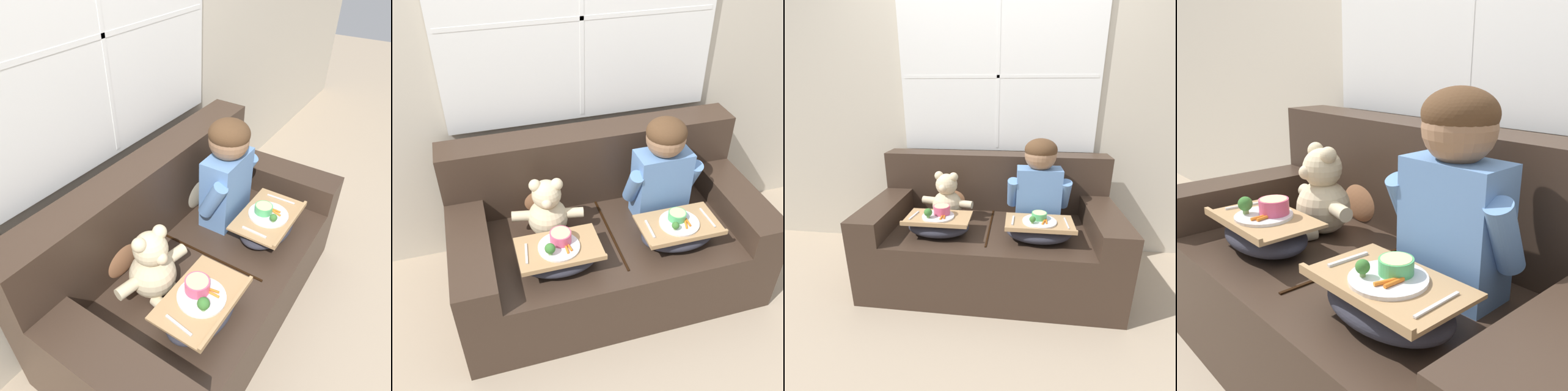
{
  "view_description": "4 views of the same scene",
  "coord_description": "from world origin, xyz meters",
  "views": [
    {
      "loc": [
        -1.26,
        -0.8,
        1.97
      ],
      "look_at": [
        0.14,
        0.14,
        0.71
      ],
      "focal_mm": 35.0,
      "sensor_mm": 36.0,
      "label": 1
    },
    {
      "loc": [
        -0.68,
        -1.93,
        2.27
      ],
      "look_at": [
        -0.11,
        0.03,
        0.71
      ],
      "focal_mm": 42.0,
      "sensor_mm": 36.0,
      "label": 2
    },
    {
      "loc": [
        0.18,
        -2.1,
        1.44
      ],
      "look_at": [
        -0.09,
        0.09,
        0.66
      ],
      "focal_mm": 28.0,
      "sensor_mm": 36.0,
      "label": 3
    },
    {
      "loc": [
        1.16,
        -1.0,
        1.19
      ],
      "look_at": [
        -0.13,
        0.14,
        0.66
      ],
      "focal_mm": 42.0,
      "sensor_mm": 36.0,
      "label": 4
    }
  ],
  "objects": [
    {
      "name": "ground_plane",
      "position": [
        0.0,
        0.0,
        0.0
      ],
      "size": [
        14.0,
        14.0,
        0.0
      ],
      "primitive_type": "plane",
      "color": "tan"
    },
    {
      "name": "couch",
      "position": [
        0.0,
        0.06,
        0.34
      ],
      "size": [
        1.82,
        0.95,
        0.93
      ],
      "color": "#38281E",
      "rests_on": "ground_plane"
    },
    {
      "name": "throw_pillow_behind_teddy",
      "position": [
        -0.34,
        0.3,
        0.62
      ],
      "size": [
        0.32,
        0.15,
        0.33
      ],
      "color": "#B2754C",
      "rests_on": "couch"
    },
    {
      "name": "lap_tray_child",
      "position": [
        0.34,
        -0.22,
        0.54
      ],
      "size": [
        0.45,
        0.29,
        0.19
      ],
      "color": "#2D2D38",
      "rests_on": "child_figure"
    },
    {
      "name": "teddy_bear",
      "position": [
        -0.35,
        0.05,
        0.63
      ],
      "size": [
        0.41,
        0.29,
        0.38
      ],
      "color": "beige",
      "rests_on": "couch"
    },
    {
      "name": "lap_tray_teddy",
      "position": [
        -0.34,
        -0.22,
        0.54
      ],
      "size": [
        0.44,
        0.28,
        0.21
      ],
      "color": "#2D2D38",
      "rests_on": "teddy_bear"
    },
    {
      "name": "child_figure",
      "position": [
        0.34,
        0.06,
        0.82
      ],
      "size": [
        0.46,
        0.23,
        0.64
      ],
      "color": "#5B84BC",
      "rests_on": "couch"
    },
    {
      "name": "wall_back_with_window",
      "position": [
        0.0,
        0.6,
        1.31
      ],
      "size": [
        8.0,
        0.08,
        2.6
      ],
      "color": "beige",
      "rests_on": "ground_plane"
    },
    {
      "name": "throw_pillow_behind_child",
      "position": [
        0.34,
        0.3,
        0.62
      ],
      "size": [
        0.32,
        0.16,
        0.34
      ],
      "color": "#C1B293",
      "rests_on": "couch"
    }
  ]
}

